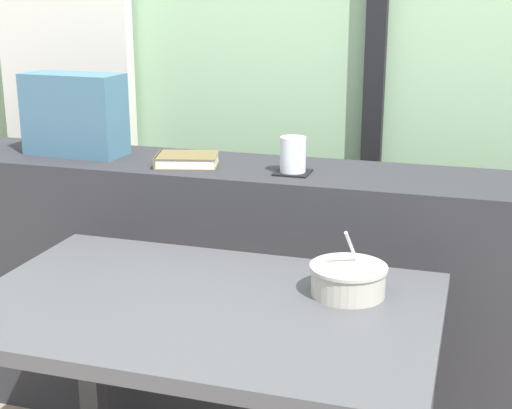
% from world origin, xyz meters
% --- Properties ---
extents(curtain_left_panel, '(0.56, 0.06, 2.50)m').
position_xyz_m(curtain_left_panel, '(-1.00, 1.06, 1.25)').
color(curtain_left_panel, silver).
rests_on(curtain_left_panel, ground).
extents(window_divider_post, '(0.07, 0.05, 2.60)m').
position_xyz_m(window_divider_post, '(0.20, 1.09, 1.30)').
color(window_divider_post, black).
rests_on(window_divider_post, ground).
extents(dark_console_ledge, '(2.80, 0.36, 0.86)m').
position_xyz_m(dark_console_ledge, '(0.00, 0.55, 0.43)').
color(dark_console_ledge, '#2D2D33').
rests_on(dark_console_ledge, ground).
extents(breakfast_table, '(1.06, 0.68, 0.69)m').
position_xyz_m(breakfast_table, '(0.00, -0.07, 0.58)').
color(breakfast_table, '#414145').
rests_on(breakfast_table, ground).
extents(coaster_square, '(0.10, 0.10, 0.00)m').
position_xyz_m(coaster_square, '(0.06, 0.50, 0.86)').
color(coaster_square, black).
rests_on(coaster_square, dark_console_ledge).
extents(juice_glass, '(0.08, 0.08, 0.10)m').
position_xyz_m(juice_glass, '(0.06, 0.50, 0.91)').
color(juice_glass, white).
rests_on(juice_glass, coaster_square).
extents(closed_book, '(0.21, 0.18, 0.03)m').
position_xyz_m(closed_book, '(-0.27, 0.51, 0.87)').
color(closed_book, brown).
rests_on(closed_book, dark_console_ledge).
extents(throw_pillow, '(0.33, 0.16, 0.26)m').
position_xyz_m(throw_pillow, '(-0.67, 0.55, 0.99)').
color(throw_pillow, '#426B84').
rests_on(throw_pillow, dark_console_ledge).
extents(soup_bowl, '(0.18, 0.18, 0.16)m').
position_xyz_m(soup_bowl, '(0.31, 0.07, 0.72)').
color(soup_bowl, '#BCB7A8').
rests_on(soup_bowl, breakfast_table).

